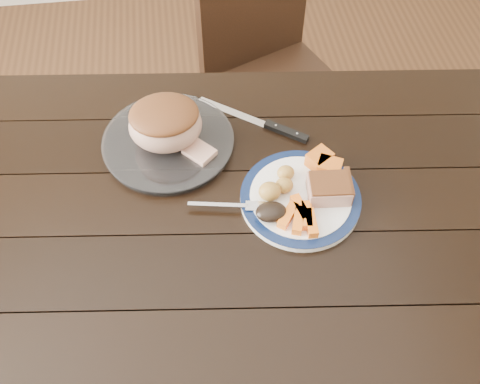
{
  "coord_description": "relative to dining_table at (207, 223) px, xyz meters",
  "views": [
    {
      "loc": [
        -0.01,
        -0.73,
        1.77
      ],
      "look_at": [
        0.08,
        -0.02,
        0.8
      ],
      "focal_mm": 40.0,
      "sensor_mm": 36.0,
      "label": 1
    }
  ],
  "objects": [
    {
      "name": "ground",
      "position": [
        -0.0,
        0.0,
        -0.66
      ],
      "size": [
        4.0,
        4.0,
        0.0
      ],
      "primitive_type": "plane",
      "color": "#472B16",
      "rests_on": "ground"
    },
    {
      "name": "dining_table",
      "position": [
        0.0,
        0.0,
        0.0
      ],
      "size": [
        1.69,
        1.07,
        0.75
      ],
      "rotation": [
        0.0,
        0.0,
        -0.11
      ],
      "color": "black",
      "rests_on": "ground"
    },
    {
      "name": "chair_far",
      "position": [
        0.28,
        0.73,
        -0.13
      ],
      "size": [
        0.56,
        0.56,
        0.93
      ],
      "rotation": [
        0.0,
        0.0,
        3.55
      ],
      "color": "black",
      "rests_on": "ground"
    },
    {
      "name": "dinner_plate",
      "position": [
        0.22,
        -0.03,
        0.1
      ],
      "size": [
        0.28,
        0.28,
        0.02
      ],
      "primitive_type": "cylinder",
      "color": "white",
      "rests_on": "dining_table"
    },
    {
      "name": "plate_rim",
      "position": [
        0.22,
        -0.03,
        0.11
      ],
      "size": [
        0.28,
        0.28,
        0.02
      ],
      "primitive_type": "torus",
      "color": "#0B1838",
      "rests_on": "dinner_plate"
    },
    {
      "name": "serving_platter",
      "position": [
        -0.08,
        0.19,
        0.1
      ],
      "size": [
        0.32,
        0.32,
        0.02
      ],
      "primitive_type": "cylinder",
      "color": "white",
      "rests_on": "dining_table"
    },
    {
      "name": "pork_slice",
      "position": [
        0.28,
        -0.03,
        0.13
      ],
      "size": [
        0.1,
        0.08,
        0.04
      ],
      "primitive_type": "cube",
      "rotation": [
        0.0,
        0.0,
        -0.08
      ],
      "color": "tan",
      "rests_on": "dinner_plate"
    },
    {
      "name": "roasted_potatoes",
      "position": [
        0.17,
        -0.0,
        0.13
      ],
      "size": [
        0.09,
        0.09,
        0.04
      ],
      "color": "gold",
      "rests_on": "dinner_plate"
    },
    {
      "name": "carrot_batons",
      "position": [
        0.21,
        -0.09,
        0.12
      ],
      "size": [
        0.09,
        0.11,
        0.02
      ],
      "color": "orange",
      "rests_on": "dinner_plate"
    },
    {
      "name": "pumpkin_wedges",
      "position": [
        0.29,
        0.05,
        0.13
      ],
      "size": [
        0.09,
        0.1,
        0.04
      ],
      "color": "orange",
      "rests_on": "dinner_plate"
    },
    {
      "name": "dark_mushroom",
      "position": [
        0.14,
        -0.07,
        0.13
      ],
      "size": [
        0.07,
        0.05,
        0.03
      ],
      "primitive_type": "ellipsoid",
      "color": "black",
      "rests_on": "dinner_plate"
    },
    {
      "name": "fork",
      "position": [
        0.06,
        -0.03,
        0.11
      ],
      "size": [
        0.18,
        0.05,
        0.0
      ],
      "rotation": [
        0.0,
        0.0,
        -0.17
      ],
      "color": "silver",
      "rests_on": "dinner_plate"
    },
    {
      "name": "roast_joint",
      "position": [
        -0.08,
        0.19,
        0.17
      ],
      "size": [
        0.18,
        0.15,
        0.12
      ],
      "primitive_type": "ellipsoid",
      "color": "tan",
      "rests_on": "serving_platter"
    },
    {
      "name": "cut_slice",
      "position": [
        -0.0,
        0.13,
        0.12
      ],
      "size": [
        0.09,
        0.09,
        0.02
      ],
      "primitive_type": "cube",
      "rotation": [
        0.0,
        0.0,
        -0.81
      ],
      "color": "tan",
      "rests_on": "serving_platter"
    },
    {
      "name": "carving_knife",
      "position": [
        0.2,
        0.21,
        0.1
      ],
      "size": [
        0.27,
        0.2,
        0.01
      ],
      "rotation": [
        0.0,
        0.0,
        -0.63
      ],
      "color": "silver",
      "rests_on": "dining_table"
    }
  ]
}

